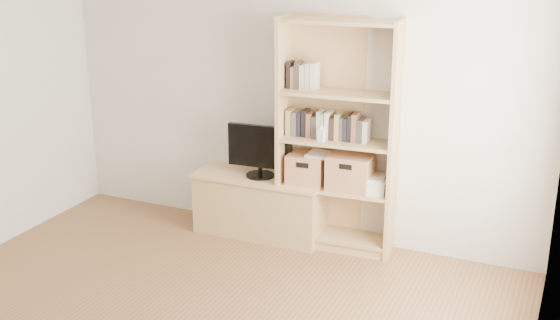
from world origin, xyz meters
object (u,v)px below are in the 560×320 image
Objects in this scene: baby_monitor at (321,135)px; basket_right at (350,172)px; tv_stand at (260,206)px; television at (260,151)px; basket_left at (307,169)px; laptop at (325,155)px; bookshelf at (338,137)px.

baby_monitor reaches higher than basket_right.
television reaches higher than tv_stand.
basket_left is (0.44, 0.02, -0.11)m from television.
laptop is at bearing -176.66° from basket_right.
television is 0.46m from basket_left.
laptop is at bearing 0.91° from tv_stand.
television reaches higher than basket_right.
basket_right is at bearing -1.06° from basket_left.
basket_right is 0.26m from laptop.
television is at bearing 177.58° from basket_left.
television reaches higher than laptop.
bookshelf reaches higher than laptop.
basket_left is at bearing -178.29° from basket_right.
basket_left is (0.44, 0.02, 0.42)m from tv_stand.
tv_stand is at bearing -179.02° from basket_right.
laptop is (0.61, 0.02, 0.57)m from tv_stand.
laptop is (-0.10, -0.02, -0.17)m from bookshelf.
bookshelf reaches higher than basket_right.
bookshelf reaches higher than baby_monitor.
basket_right is (0.83, 0.04, 0.44)m from tv_stand.
television is 0.84m from basket_right.
tv_stand is 0.58× the size of bookshelf.
tv_stand is at bearing 177.58° from basket_left.
television is (-0.71, -0.04, -0.21)m from bookshelf.
tv_stand is 0.94m from basket_right.
television is 1.98× the size of laptop.
bookshelf is at bearing 179.10° from basket_right.
baby_monitor is (-0.10, -0.12, 0.03)m from bookshelf.
laptop is at bearing -3.27° from basket_left.
television is 0.66m from baby_monitor.
baby_monitor is at bearing -35.22° from basket_left.
basket_right reaches higher than laptop.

